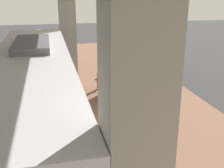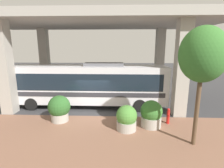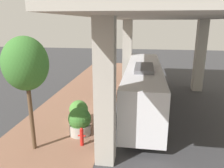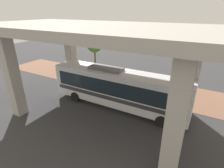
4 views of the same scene
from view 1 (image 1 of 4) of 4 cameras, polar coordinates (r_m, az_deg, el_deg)
The scene contains 8 objects.
ground_plane at distance 11.31m, azimuth -3.11°, elevation -10.11°, with size 80.00×80.00×0.00m, color #38383A.
sidewalk_strip at distance 12.10m, azimuth 11.17°, elevation -8.39°, with size 6.00×40.00×0.02m.
bus at distance 9.90m, azimuth -15.50°, elevation -2.37°, with size 2.61×12.66×3.68m.
fire_hydrant at distance 16.01m, azimuth -2.74°, elevation 0.74°, with size 0.41×0.20×1.07m.
planter_front at distance 13.61m, azimuth 3.42°, elevation -1.60°, with size 1.26×1.26×1.57m.
planter_middle at distance 14.89m, azimuth -0.22°, elevation 0.56°, with size 1.36×1.36×1.72m.
planter_back at distance 9.33m, azimuth 4.61°, elevation -10.44°, with size 1.49×1.49×1.80m.
street_tree_near at distance 16.51m, azimuth 5.33°, elevation 15.61°, with size 2.21×2.21×5.97m.
Camera 1 is at (1.62, 9.81, 5.39)m, focal length 45.00 mm.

